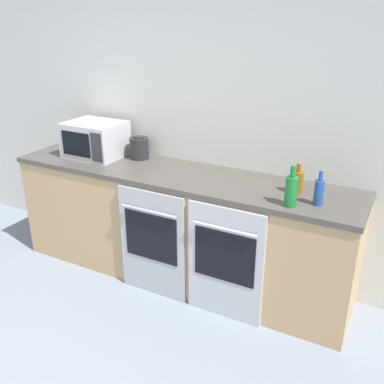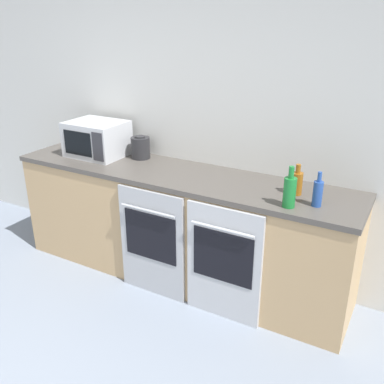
% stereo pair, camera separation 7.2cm
% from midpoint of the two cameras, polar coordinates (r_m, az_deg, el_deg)
% --- Properties ---
extents(wall_back, '(10.00, 0.06, 2.60)m').
position_cam_midpoint_polar(wall_back, '(3.56, 0.12, 9.71)').
color(wall_back, silver).
rests_on(wall_back, ground_plane).
extents(counter_back, '(2.87, 0.64, 0.94)m').
position_cam_midpoint_polar(counter_back, '(3.56, -2.45, -4.51)').
color(counter_back, tan).
rests_on(counter_back, ground_plane).
extents(oven_left, '(0.57, 0.06, 0.89)m').
position_cam_midpoint_polar(oven_left, '(3.35, -5.95, -6.85)').
color(oven_left, '#A8AAAF').
rests_on(oven_left, ground_plane).
extents(oven_right, '(0.57, 0.06, 0.89)m').
position_cam_midpoint_polar(oven_right, '(3.09, 3.72, -9.48)').
color(oven_right, '#B7BABF').
rests_on(oven_right, ground_plane).
extents(microwave, '(0.49, 0.39, 0.30)m').
position_cam_midpoint_polar(microwave, '(3.85, -13.31, 6.85)').
color(microwave, '#B7BABF').
rests_on(microwave, counter_back).
extents(bottle_green, '(0.08, 0.08, 0.28)m').
position_cam_midpoint_polar(bottle_green, '(2.81, 12.38, 0.21)').
color(bottle_green, '#19722D').
rests_on(bottle_green, counter_back).
extents(bottle_amber, '(0.08, 0.08, 0.22)m').
position_cam_midpoint_polar(bottle_amber, '(3.03, 13.24, 1.34)').
color(bottle_amber, '#8C5114').
rests_on(bottle_amber, counter_back).
extents(bottle_blue, '(0.06, 0.06, 0.23)m').
position_cam_midpoint_polar(bottle_blue, '(2.87, 15.88, 0.03)').
color(bottle_blue, '#234793').
rests_on(bottle_blue, counter_back).
extents(kettle, '(0.16, 0.16, 0.20)m').
position_cam_midpoint_polar(kettle, '(3.73, -7.60, 5.85)').
color(kettle, '#232326').
rests_on(kettle, counter_back).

